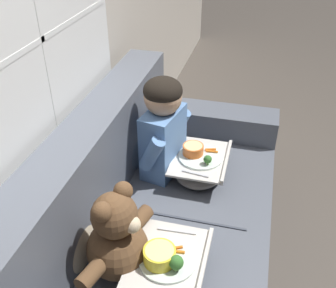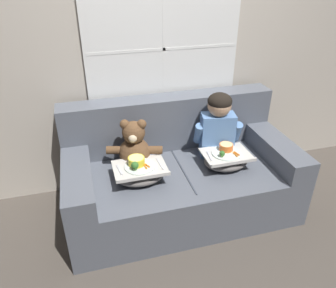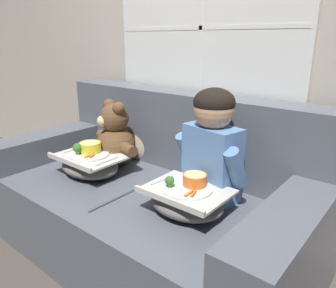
# 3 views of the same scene
# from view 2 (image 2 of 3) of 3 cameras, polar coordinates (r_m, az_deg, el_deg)

# --- Properties ---
(ground_plane) EXTENTS (14.00, 14.00, 0.00)m
(ground_plane) POSITION_cam_2_polar(r_m,az_deg,el_deg) (3.02, 2.11, -10.93)
(ground_plane) COLOR #4C443D
(wall_back_with_window) EXTENTS (8.00, 0.08, 2.60)m
(wall_back_with_window) POSITION_cam_2_polar(r_m,az_deg,el_deg) (2.93, -0.96, 16.55)
(wall_back_with_window) COLOR #BCB2A3
(wall_back_with_window) RESTS_ON ground_plane
(couch) EXTENTS (1.90, 0.99, 0.92)m
(couch) POSITION_cam_2_polar(r_m,az_deg,el_deg) (2.87, 1.80, -5.14)
(couch) COLOR #565B66
(couch) RESTS_ON ground_plane
(throw_pillow_behind_child) EXTENTS (0.32, 0.16, 0.34)m
(throw_pillow_behind_child) POSITION_cam_2_polar(r_m,az_deg,el_deg) (3.05, 7.06, 2.60)
(throw_pillow_behind_child) COLOR slate
(throw_pillow_behind_child) RESTS_ON couch
(throw_pillow_behind_teddy) EXTENTS (0.33, 0.16, 0.34)m
(throw_pillow_behind_teddy) POSITION_cam_2_polar(r_m,az_deg,el_deg) (2.87, -6.54, 0.83)
(throw_pillow_behind_teddy) COLOR #C1B293
(throw_pillow_behind_teddy) RESTS_ON couch
(child_figure) EXTENTS (0.43, 0.23, 0.57)m
(child_figure) POSITION_cam_2_polar(r_m,az_deg,el_deg) (2.82, 8.73, 3.80)
(child_figure) COLOR #5B84BC
(child_figure) RESTS_ON couch
(teddy_bear) EXTENTS (0.46, 0.33, 0.43)m
(teddy_bear) POSITION_cam_2_polar(r_m,az_deg,el_deg) (2.68, -5.88, -0.61)
(teddy_bear) COLOR brown
(teddy_bear) RESTS_ON couch
(lap_tray_child) EXTENTS (0.39, 0.30, 0.19)m
(lap_tray_child) POSITION_cam_2_polar(r_m,az_deg,el_deg) (2.77, 10.07, -2.59)
(lap_tray_child) COLOR slate
(lap_tray_child) RESTS_ON child_figure
(lap_tray_teddy) EXTENTS (0.41, 0.31, 0.20)m
(lap_tray_teddy) POSITION_cam_2_polar(r_m,az_deg,el_deg) (2.57, -4.92, -4.93)
(lap_tray_teddy) COLOR slate
(lap_tray_teddy) RESTS_ON teddy_bear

